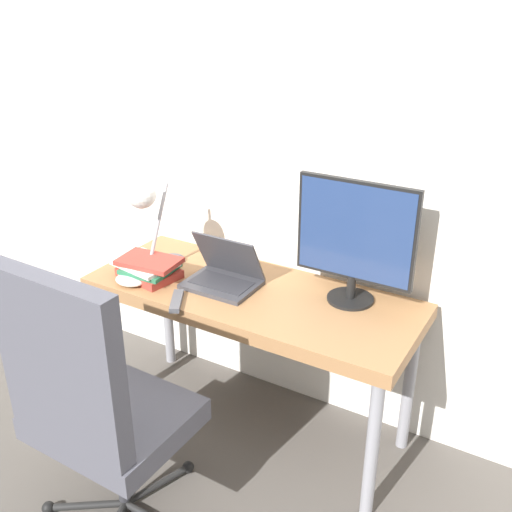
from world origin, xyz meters
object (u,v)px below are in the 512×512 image
monitor (355,238)px  game_controller (130,280)px  laptop (224,275)px  book_stack (149,268)px  office_chair (92,400)px  desk_lamp (145,202)px

monitor → game_controller: size_ratio=3.67×
laptop → book_stack: (-0.32, -0.11, -0.00)m
laptop → office_chair: office_chair is taller
office_chair → book_stack: size_ratio=3.57×
desk_lamp → office_chair: desk_lamp is taller
office_chair → book_stack: office_chair is taller
desk_lamp → office_chair: 0.86m
laptop → office_chair: size_ratio=0.27×
monitor → office_chair: monitor is taller
game_controller → office_chair: bearing=-61.5°
desk_lamp → book_stack: 0.29m
laptop → book_stack: 0.34m
office_chair → book_stack: bearing=113.0°
monitor → desk_lamp: monitor is taller
laptop → desk_lamp: (-0.33, -0.08, 0.29)m
laptop → office_chair: 0.77m
laptop → game_controller: size_ratio=2.19×
laptop → desk_lamp: 0.45m
laptop → monitor: size_ratio=0.60×
office_chair → book_stack: 0.72m
laptop → desk_lamp: desk_lamp is taller
office_chair → desk_lamp: bearing=113.2°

